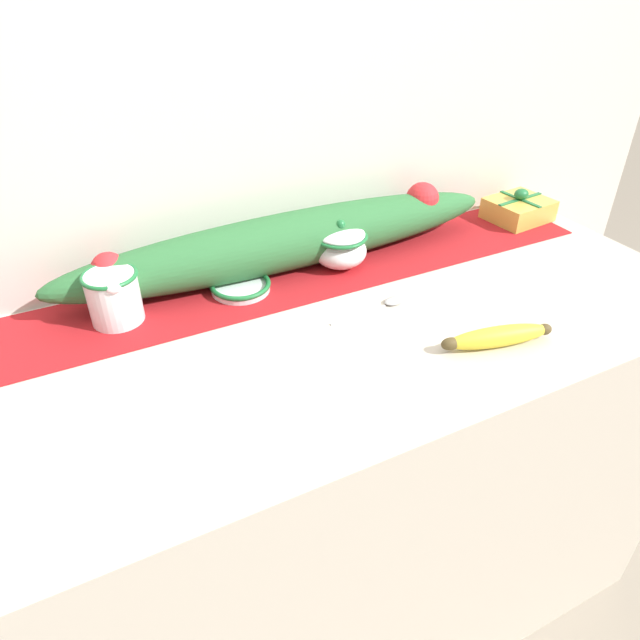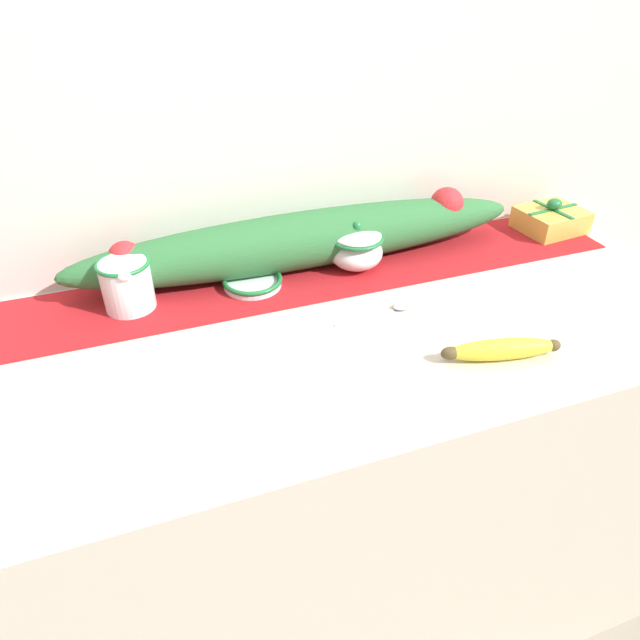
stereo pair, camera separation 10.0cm
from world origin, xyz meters
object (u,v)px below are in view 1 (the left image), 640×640
(gift_box, at_px, (518,209))
(cream_pitcher, at_px, (113,295))
(small_dish, at_px, (241,286))
(sugar_bowl, at_px, (340,246))
(banana, at_px, (497,337))
(spoon, at_px, (389,303))

(gift_box, bearing_deg, cream_pitcher, -179.26)
(small_dish, xyz_separation_m, gift_box, (0.76, 0.02, 0.02))
(sugar_bowl, xyz_separation_m, small_dish, (-0.23, -0.00, -0.04))
(banana, distance_m, spoon, 0.23)
(sugar_bowl, height_order, small_dish, sugar_bowl)
(cream_pitcher, relative_size, small_dish, 0.96)
(banana, relative_size, gift_box, 1.33)
(cream_pitcher, bearing_deg, sugar_bowl, -0.15)
(small_dish, relative_size, banana, 0.59)
(cream_pitcher, bearing_deg, gift_box, 0.74)
(small_dish, xyz_separation_m, banana, (0.34, -0.38, 0.01))
(sugar_bowl, xyz_separation_m, gift_box, (0.53, 0.01, -0.02))
(sugar_bowl, relative_size, gift_box, 0.74)
(sugar_bowl, relative_size, small_dish, 0.95)
(cream_pitcher, xyz_separation_m, gift_box, (1.01, 0.01, -0.03))
(gift_box, bearing_deg, spoon, -159.06)
(cream_pitcher, height_order, gift_box, cream_pitcher)
(small_dish, bearing_deg, sugar_bowl, 0.67)
(banana, bearing_deg, small_dish, 131.73)
(banana, bearing_deg, gift_box, 43.59)
(sugar_bowl, bearing_deg, spoon, -86.57)
(spoon, bearing_deg, cream_pitcher, 154.07)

